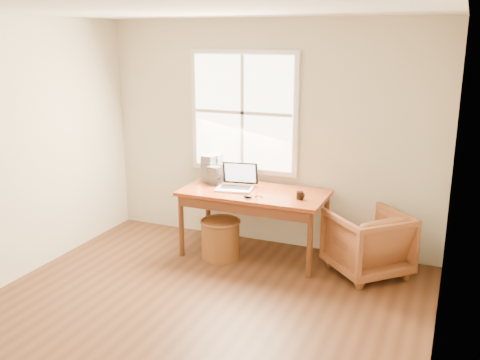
{
  "coord_description": "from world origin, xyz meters",
  "views": [
    {
      "loc": [
        2.04,
        -3.48,
        2.41
      ],
      "look_at": [
        -0.11,
        1.65,
        0.9
      ],
      "focal_mm": 40.0,
      "sensor_mm": 36.0,
      "label": 1
    }
  ],
  "objects_px": {
    "wicker_stool": "(220,239)",
    "laptop": "(234,178)",
    "armchair": "(368,242)",
    "desk": "(254,193)",
    "cd_stack_a": "(215,166)",
    "coffee_mug": "(300,195)"
  },
  "relations": [
    {
      "from": "laptop",
      "to": "cd_stack_a",
      "type": "bearing_deg",
      "value": 127.98
    },
    {
      "from": "cd_stack_a",
      "to": "armchair",
      "type": "bearing_deg",
      "value": -9.74
    },
    {
      "from": "wicker_stool",
      "to": "laptop",
      "type": "bearing_deg",
      "value": 62.32
    },
    {
      "from": "armchair",
      "to": "coffee_mug",
      "type": "relative_size",
      "value": 8.94
    },
    {
      "from": "armchair",
      "to": "laptop",
      "type": "xyz_separation_m",
      "value": [
        -1.48,
        -0.04,
        0.54
      ]
    },
    {
      "from": "wicker_stool",
      "to": "cd_stack_a",
      "type": "bearing_deg",
      "value": 119.73
    },
    {
      "from": "wicker_stool",
      "to": "cd_stack_a",
      "type": "height_order",
      "value": "cd_stack_a"
    },
    {
      "from": "wicker_stool",
      "to": "cd_stack_a",
      "type": "distance_m",
      "value": 0.93
    },
    {
      "from": "desk",
      "to": "cd_stack_a",
      "type": "relative_size",
      "value": 5.37
    },
    {
      "from": "wicker_stool",
      "to": "armchair",
      "type": "bearing_deg",
      "value": 7.94
    },
    {
      "from": "coffee_mug",
      "to": "cd_stack_a",
      "type": "xyz_separation_m",
      "value": [
        -1.18,
        0.42,
        0.11
      ]
    },
    {
      "from": "wicker_stool",
      "to": "laptop",
      "type": "relative_size",
      "value": 1.14
    },
    {
      "from": "armchair",
      "to": "wicker_stool",
      "type": "relative_size",
      "value": 1.75
    },
    {
      "from": "desk",
      "to": "cd_stack_a",
      "type": "height_order",
      "value": "cd_stack_a"
    },
    {
      "from": "desk",
      "to": "laptop",
      "type": "xyz_separation_m",
      "value": [
        -0.22,
        -0.04,
        0.15
      ]
    },
    {
      "from": "wicker_stool",
      "to": "cd_stack_a",
      "type": "relative_size",
      "value": 1.42
    },
    {
      "from": "armchair",
      "to": "wicker_stool",
      "type": "xyz_separation_m",
      "value": [
        -1.58,
        -0.22,
        -0.13
      ]
    },
    {
      "from": "desk",
      "to": "cd_stack_a",
      "type": "xyz_separation_m",
      "value": [
        -0.63,
        0.32,
        0.17
      ]
    },
    {
      "from": "desk",
      "to": "laptop",
      "type": "distance_m",
      "value": 0.27
    },
    {
      "from": "armchair",
      "to": "desk",
      "type": "bearing_deg",
      "value": -44.34
    },
    {
      "from": "coffee_mug",
      "to": "desk",
      "type": "bearing_deg",
      "value": 145.06
    },
    {
      "from": "cd_stack_a",
      "to": "coffee_mug",
      "type": "bearing_deg",
      "value": -19.72
    }
  ]
}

